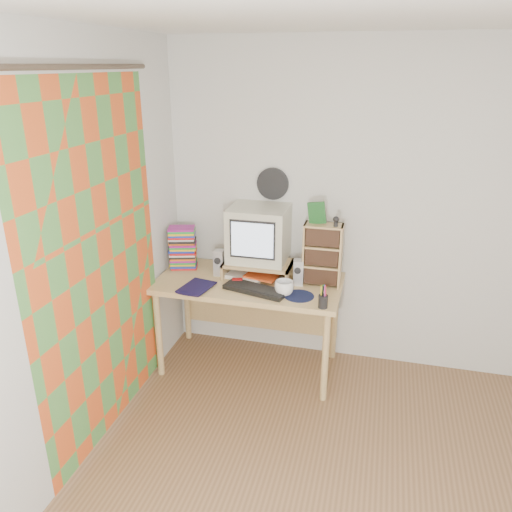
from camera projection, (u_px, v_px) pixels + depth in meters
The scene contains 20 objects.
back_wall at pixel (395, 214), 3.71m from camera, with size 3.50×3.50×0.00m, color silver.
left_wall at pixel (41, 283), 2.54m from camera, with size 3.50×3.50×0.00m, color silver.
curtain at pixel (100, 267), 3.00m from camera, with size 2.20×2.20×0.00m, color #D4511D.
wall_disc at pixel (273, 184), 3.85m from camera, with size 0.25×0.25×0.02m, color black.
desk at pixel (251, 293), 3.90m from camera, with size 1.40×0.70×0.75m.
monitor_riser at pixel (258, 265), 3.84m from camera, with size 0.52×0.30×0.12m.
crt_monitor at pixel (258, 234), 3.81m from camera, with size 0.44×0.44×0.42m, color beige.
speaker_left at pixel (219, 263), 3.87m from camera, with size 0.08×0.08×0.20m, color silver.
speaker_right at pixel (298, 272), 3.70m from camera, with size 0.07×0.07×0.20m, color silver.
keyboard at pixel (255, 290), 3.61m from camera, with size 0.47×0.16×0.03m, color black.
dvd_stack at pixel (183, 250), 4.00m from camera, with size 0.20×0.15×0.29m, color brown, non-canonical shape.
cd_rack at pixel (322, 255), 3.67m from camera, with size 0.28×0.15×0.47m, color tan.
mug at pixel (284, 288), 3.55m from camera, with size 0.14×0.14×0.11m, color white.
diary at pixel (185, 283), 3.69m from camera, with size 0.24×0.18×0.05m, color #130E36.
mousepad at pixel (299, 296), 3.55m from camera, with size 0.22×0.22×0.00m, color black.
pen_cup at pixel (323, 299), 3.36m from camera, with size 0.06×0.06×0.13m, color black, non-canonical shape.
papers at pixel (253, 275), 3.85m from camera, with size 0.28×0.21×0.04m, color silver, non-canonical shape.
red_box at pixel (237, 281), 3.74m from camera, with size 0.08×0.05×0.04m, color #AB1213.
game_box at pixel (317, 213), 3.57m from camera, with size 0.12×0.03×0.16m, color #164E1C.
webcam at pixel (336, 221), 3.52m from camera, with size 0.04×0.04×0.08m, color black, non-canonical shape.
Camera 1 is at (-0.10, -1.97, 2.29)m, focal length 35.00 mm.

